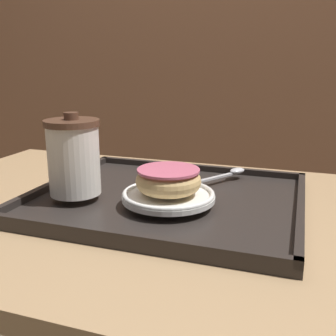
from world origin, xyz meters
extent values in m
cube|color=#9E6B4C|center=(0.00, 1.10, 1.20)|extent=(8.00, 0.05, 2.40)
cube|color=tan|center=(0.00, 0.00, 0.74)|extent=(1.10, 0.64, 0.03)
cube|color=#282321|center=(-0.03, 0.03, 0.76)|extent=(0.45, 0.38, 0.01)
cube|color=#282321|center=(-0.03, -0.16, 0.77)|extent=(0.45, 0.01, 0.01)
cube|color=#282321|center=(-0.03, 0.21, 0.77)|extent=(0.45, 0.01, 0.01)
cube|color=#282321|center=(-0.25, 0.03, 0.77)|extent=(0.01, 0.38, 0.01)
cube|color=#282321|center=(0.19, 0.03, 0.77)|extent=(0.01, 0.38, 0.01)
cylinder|color=white|center=(-0.18, -0.04, 0.83)|extent=(0.09, 0.09, 0.12)
cylinder|color=brown|center=(-0.18, -0.04, 0.90)|extent=(0.09, 0.09, 0.01)
cylinder|color=brown|center=(-0.18, -0.04, 0.91)|extent=(0.02, 0.02, 0.01)
cylinder|color=white|center=(-0.02, -0.02, 0.78)|extent=(0.15, 0.15, 0.01)
torus|color=white|center=(-0.02, -0.02, 0.79)|extent=(0.15, 0.15, 0.01)
torus|color=#DBB270|center=(-0.02, -0.02, 0.81)|extent=(0.11, 0.11, 0.03)
cylinder|color=#DB6684|center=(-0.02, -0.02, 0.82)|extent=(0.10, 0.10, 0.00)
ellipsoid|color=silver|center=(0.06, 0.17, 0.78)|extent=(0.04, 0.04, 0.01)
cube|color=silver|center=(0.03, 0.12, 0.78)|extent=(0.06, 0.09, 0.00)
camera|label=1|loc=(0.18, -0.59, 0.99)|focal=42.00mm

